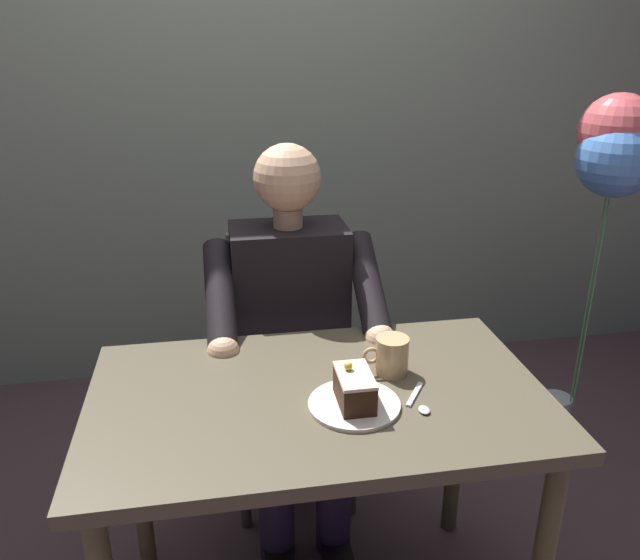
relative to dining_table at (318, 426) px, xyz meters
The scene contains 9 objects.
cafe_rear_panel 1.76m from the dining_table, 90.00° to the right, with size 6.40×0.12×3.00m, color gray.
dining_table is the anchor object (origin of this frame).
chair 0.66m from the dining_table, 90.00° to the right, with size 0.42×0.42×0.91m.
seated_person 0.47m from the dining_table, 90.00° to the right, with size 0.53×0.58×1.25m.
dessert_plate 0.15m from the dining_table, 134.04° to the left, with size 0.21×0.21×0.01m, color silver.
cake_slice 0.18m from the dining_table, 134.07° to the left, with size 0.08×0.13×0.10m.
coffee_cup 0.25m from the dining_table, 163.12° to the right, with size 0.12×0.08×0.10m.
dessert_spoon 0.26m from the dining_table, 157.84° to the left, with size 0.07×0.14×0.01m.
balloon_display 1.31m from the dining_table, 151.91° to the right, with size 0.26×0.29×1.37m.
Camera 1 is at (0.22, 1.27, 1.55)m, focal length 35.00 mm.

